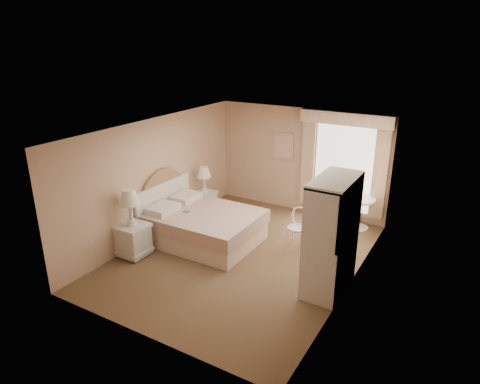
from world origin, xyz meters
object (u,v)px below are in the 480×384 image
Objects in this scene: round_table at (359,208)px; cafe_chair at (298,224)px; nightstand_far at (205,197)px; armoire at (331,245)px; bed at (200,224)px; nightstand_near at (133,232)px.

cafe_chair is at bearing -119.36° from round_table.
armoire reaches higher than nightstand_far.
bed reaches higher than cafe_chair.
round_table is at bearing 95.38° from armoire.
nightstand_near is 1.88× the size of round_table.
nightstand_far is 4.01m from armoire.
bed is 1.11× the size of armoire.
nightstand_near is 0.68× the size of armoire.
armoire is at bearing -84.62° from round_table.
cafe_chair is at bearing 37.54° from nightstand_near.
round_table is (3.41, 1.03, 0.04)m from nightstand_far.
nightstand_far is at bearing 120.72° from bed.
armoire reaches higher than round_table.
nightstand_near is at bearing -121.19° from bed.
nightstand_near reaches higher than cafe_chair.
round_table is 1.66m from cafe_chair.
bed is at bearing -59.28° from nightstand_far.
round_table is at bearing 16.78° from nightstand_far.
cafe_chair is 1.62m from armoire.
nightstand_far reaches higher than round_table.
nightstand_near reaches higher than nightstand_far.
cafe_chair is at bearing 23.08° from bed.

